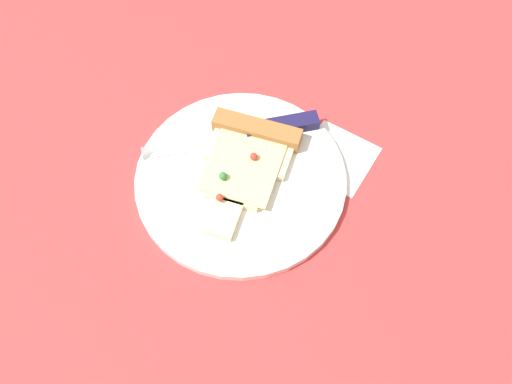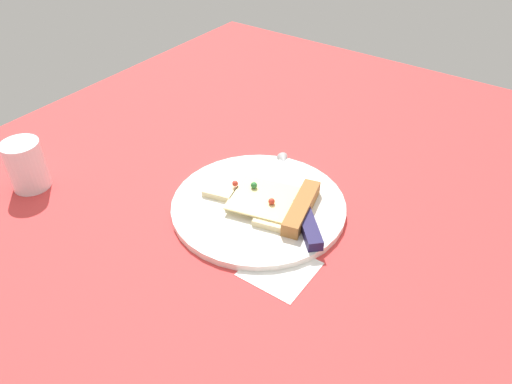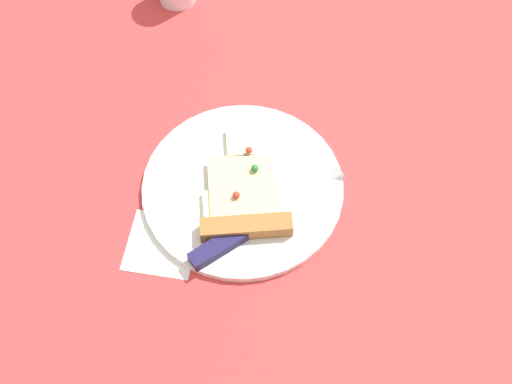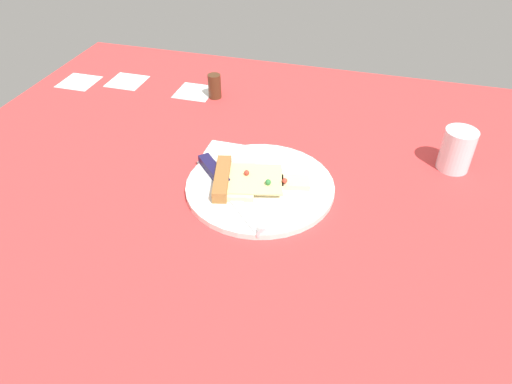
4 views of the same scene
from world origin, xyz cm
name	(u,v)px [view 3 (image 3 of 4)]	position (x,y,z in cm)	size (l,w,h in cm)	color
ground_plane	(272,235)	(-0.06, 0.03, -1.50)	(125.43, 125.43, 3.00)	#D13838
plate	(243,188)	(5.49, 4.98, 0.57)	(27.55, 27.55, 1.14)	white
pizza_slice	(244,199)	(2.96, 4.34, 1.92)	(18.77, 13.26, 2.37)	beige
knife	(254,226)	(-0.65, 2.41, 1.74)	(18.22, 18.69, 2.45)	silver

